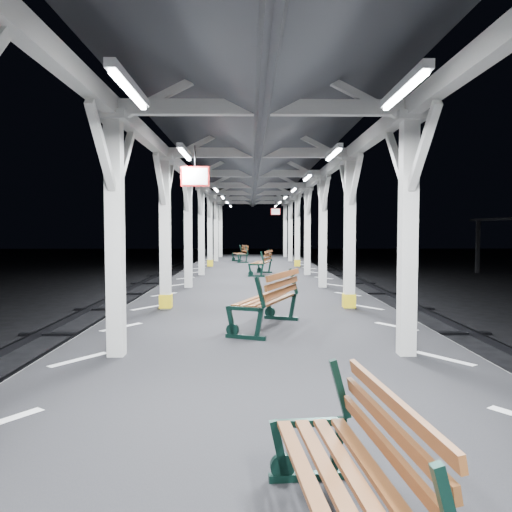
{
  "coord_description": "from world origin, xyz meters",
  "views": [
    {
      "loc": [
        -0.16,
        -8.8,
        2.75
      ],
      "look_at": [
        -0.04,
        1.26,
        2.2
      ],
      "focal_mm": 35.0,
      "sensor_mm": 36.0,
      "label": 1
    }
  ],
  "objects_px": {
    "bench_mid": "(271,298)",
    "bench_extra": "(242,253)",
    "bench_far": "(263,262)",
    "bench_near": "(357,468)"
  },
  "relations": [
    {
      "from": "bench_mid",
      "to": "bench_extra",
      "type": "relative_size",
      "value": 1.17
    },
    {
      "from": "bench_extra",
      "to": "bench_mid",
      "type": "bearing_deg",
      "value": -99.65
    },
    {
      "from": "bench_far",
      "to": "bench_near",
      "type": "bearing_deg",
      "value": -77.86
    },
    {
      "from": "bench_near",
      "to": "bench_mid",
      "type": "relative_size",
      "value": 0.82
    },
    {
      "from": "bench_extra",
      "to": "bench_far",
      "type": "bearing_deg",
      "value": -94.99
    },
    {
      "from": "bench_near",
      "to": "bench_mid",
      "type": "distance_m",
      "value": 6.0
    },
    {
      "from": "bench_mid",
      "to": "bench_extra",
      "type": "bearing_deg",
      "value": 114.33
    },
    {
      "from": "bench_mid",
      "to": "bench_extra",
      "type": "xyz_separation_m",
      "value": [
        -0.82,
        17.65,
        -0.07
      ]
    },
    {
      "from": "bench_near",
      "to": "bench_extra",
      "type": "xyz_separation_m",
      "value": [
        -1.04,
        23.65,
        0.01
      ]
    },
    {
      "from": "bench_far",
      "to": "bench_extra",
      "type": "height_order",
      "value": "bench_far"
    }
  ]
}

